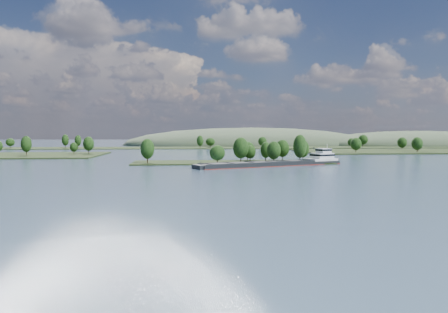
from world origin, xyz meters
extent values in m
plane|color=#37475F|center=(0.00, 120.00, 0.00)|extent=(1800.00, 1800.00, 0.00)
cube|color=black|center=(0.00, 180.00, 0.00)|extent=(100.00, 30.00, 1.20)
cylinder|color=black|center=(19.42, 168.51, 2.35)|extent=(0.50, 0.50, 3.51)
ellipsoid|color=black|center=(19.42, 168.51, 6.81)|extent=(7.03, 7.03, 9.01)
cylinder|color=black|center=(9.44, 189.17, 2.26)|extent=(0.50, 0.50, 3.32)
ellipsoid|color=black|center=(9.44, 189.17, 6.49)|extent=(8.10, 8.10, 8.54)
cylinder|color=black|center=(3.71, 172.41, 2.66)|extent=(0.50, 0.50, 4.12)
ellipsoid|color=black|center=(3.71, 172.41, 7.91)|extent=(7.83, 7.83, 10.61)
cylinder|color=black|center=(10.12, 184.01, 1.96)|extent=(0.50, 0.50, 2.71)
ellipsoid|color=black|center=(10.12, 184.01, 5.40)|extent=(6.07, 6.07, 6.97)
cylinder|color=black|center=(-8.38, 167.02, 2.05)|extent=(0.50, 0.50, 2.91)
ellipsoid|color=black|center=(-8.38, 167.02, 5.75)|extent=(7.49, 7.49, 7.48)
cylinder|color=black|center=(-42.15, 174.66, 2.56)|extent=(0.50, 0.50, 3.91)
ellipsoid|color=black|center=(-42.15, 174.66, 7.53)|extent=(6.85, 6.85, 10.06)
cylinder|color=black|center=(18.19, 183.11, 2.26)|extent=(0.50, 0.50, 3.32)
ellipsoid|color=black|center=(18.19, 183.11, 6.49)|extent=(5.50, 5.50, 8.55)
cylinder|color=black|center=(38.52, 184.36, 2.40)|extent=(0.50, 0.50, 3.61)
ellipsoid|color=black|center=(38.52, 184.36, 6.99)|extent=(6.51, 6.51, 9.27)
cylinder|color=black|center=(33.05, 170.73, 2.88)|extent=(0.50, 0.50, 4.55)
ellipsoid|color=black|center=(33.05, 170.73, 8.67)|extent=(6.76, 6.76, 11.71)
cylinder|color=black|center=(28.26, 188.31, 2.42)|extent=(0.50, 0.50, 3.65)
ellipsoid|color=black|center=(28.26, 188.31, 7.06)|extent=(7.53, 7.53, 9.38)
cylinder|color=black|center=(-90.54, 270.00, 2.76)|extent=(0.50, 0.50, 3.91)
ellipsoid|color=black|center=(-90.54, 270.00, 7.73)|extent=(7.58, 7.58, 10.06)
cylinder|color=black|center=(-100.54, 269.70, 2.12)|extent=(0.50, 0.50, 2.64)
ellipsoid|color=black|center=(-100.54, 269.70, 5.47)|extent=(5.41, 5.41, 6.78)
cylinder|color=black|center=(-125.76, 250.69, 2.87)|extent=(0.50, 0.50, 4.14)
ellipsoid|color=black|center=(-125.76, 250.69, 8.14)|extent=(6.70, 6.70, 10.65)
cylinder|color=black|center=(101.80, 269.25, 2.60)|extent=(0.50, 0.50, 3.60)
ellipsoid|color=black|center=(101.80, 269.25, 7.19)|extent=(8.20, 8.20, 9.27)
cylinder|color=black|center=(147.78, 267.12, 2.68)|extent=(0.50, 0.50, 3.76)
ellipsoid|color=black|center=(147.78, 267.12, 7.45)|extent=(8.03, 8.03, 9.66)
cylinder|color=black|center=(156.07, 280.42, 2.44)|extent=(0.50, 0.50, 3.29)
ellipsoid|color=black|center=(156.07, 280.42, 6.62)|extent=(5.25, 5.25, 8.45)
cylinder|color=black|center=(162.36, 317.56, 2.57)|extent=(0.50, 0.50, 3.54)
ellipsoid|color=black|center=(162.36, 317.56, 7.07)|extent=(8.00, 8.00, 9.10)
cube|color=black|center=(0.00, 400.00, 0.00)|extent=(900.00, 60.00, 1.20)
cylinder|color=black|center=(-139.73, 396.88, 2.77)|extent=(0.50, 0.50, 4.33)
ellipsoid|color=black|center=(-139.73, 396.88, 8.27)|extent=(6.67, 6.67, 11.14)
cylinder|color=black|center=(142.99, 382.38, 2.15)|extent=(0.50, 0.50, 3.10)
ellipsoid|color=black|center=(142.99, 382.38, 6.09)|extent=(7.47, 7.47, 7.97)
cylinder|color=black|center=(2.60, 404.96, 2.20)|extent=(0.50, 0.50, 3.19)
ellipsoid|color=black|center=(2.60, 404.96, 6.25)|extent=(9.70, 9.70, 8.20)
cylinder|color=black|center=(169.57, 416.75, 2.70)|extent=(0.50, 0.50, 4.21)
ellipsoid|color=black|center=(169.57, 416.75, 8.05)|extent=(10.48, 10.48, 10.82)
cylinder|color=black|center=(-194.34, 404.35, 2.14)|extent=(0.50, 0.50, 3.08)
ellipsoid|color=black|center=(-194.34, 404.35, 6.06)|extent=(8.28, 8.28, 7.93)
cylinder|color=black|center=(-127.10, 394.78, 2.65)|extent=(0.50, 0.50, 4.10)
ellipsoid|color=black|center=(-127.10, 394.78, 7.86)|extent=(6.46, 6.46, 10.54)
cylinder|color=black|center=(53.88, 389.27, 2.39)|extent=(0.50, 0.50, 3.58)
ellipsoid|color=black|center=(53.88, 389.27, 6.94)|extent=(8.72, 8.72, 9.20)
cylinder|color=black|center=(-8.78, 381.31, 2.61)|extent=(0.50, 0.50, 4.02)
ellipsoid|color=black|center=(-8.78, 381.31, 7.72)|extent=(6.47, 6.47, 10.33)
ellipsoid|color=#394932|center=(260.00, 470.00, 0.00)|extent=(260.00, 140.00, 36.00)
ellipsoid|color=#394932|center=(60.00, 500.00, 0.00)|extent=(320.00, 160.00, 44.00)
cube|color=black|center=(16.72, 158.32, 0.47)|extent=(72.58, 38.68, 2.07)
cube|color=maroon|center=(16.72, 158.32, 0.05)|extent=(72.83, 38.93, 0.23)
cube|color=black|center=(8.00, 159.52, 1.78)|extent=(53.49, 23.66, 0.75)
cube|color=black|center=(11.68, 151.09, 1.78)|extent=(53.49, 23.66, 0.75)
cube|color=black|center=(9.84, 155.31, 1.64)|extent=(55.00, 30.30, 0.28)
cube|color=black|center=(-9.09, 147.04, 1.92)|extent=(10.83, 10.44, 0.33)
cube|color=black|center=(0.38, 151.17, 1.92)|extent=(10.83, 10.44, 0.33)
cube|color=black|center=(9.84, 155.31, 1.92)|extent=(10.83, 10.44, 0.33)
cube|color=black|center=(19.30, 159.45, 1.92)|extent=(10.83, 10.44, 0.33)
cube|color=black|center=(28.77, 163.58, 1.92)|extent=(10.83, 10.44, 0.33)
cube|color=black|center=(-18.12, 143.09, 0.84)|extent=(5.96, 8.87, 1.88)
cylinder|color=black|center=(-17.26, 143.47, 2.16)|extent=(0.30, 0.30, 2.07)
cube|color=silver|center=(43.39, 169.97, 2.07)|extent=(17.37, 14.27, 1.13)
cube|color=silver|center=(44.25, 170.35, 3.94)|extent=(11.61, 10.64, 2.82)
cube|color=black|center=(44.25, 170.35, 4.32)|extent=(11.86, 10.89, 0.84)
cube|color=silver|center=(45.11, 170.73, 6.38)|extent=(7.42, 7.42, 2.07)
cube|color=black|center=(45.11, 170.73, 6.76)|extent=(7.66, 7.66, 0.75)
cube|color=silver|center=(45.11, 170.73, 7.51)|extent=(7.91, 7.91, 0.19)
cylinder|color=silver|center=(47.26, 171.67, 8.64)|extent=(0.25, 0.25, 2.44)
cylinder|color=black|center=(40.54, 171.80, 7.70)|extent=(0.62, 0.62, 1.13)
camera|label=1|loc=(-24.25, -41.22, 15.34)|focal=35.00mm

